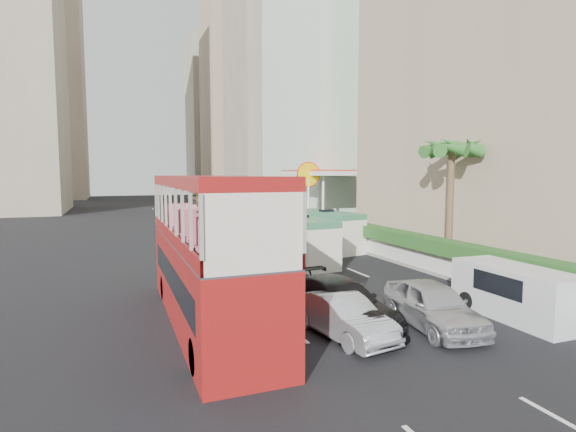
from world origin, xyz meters
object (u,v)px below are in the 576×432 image
double_decker_bus (208,250)px  shell_station (328,199)px  van_asset (271,248)px  panel_van_far (271,222)px  minibus_far (326,231)px  car_silver_lane_a (342,337)px  car_black (339,326)px  panel_van_near (516,293)px  palm_tree (450,207)px  minibus_near (300,240)px  car_silver_lane_b (432,328)px

double_decker_bus → shell_station: (16.00, 23.00, 0.22)m
van_asset → panel_van_far: size_ratio=1.07×
minibus_far → car_silver_lane_a: bearing=-126.1°
car_black → panel_van_near: panel_van_near is taller
palm_tree → minibus_far: bearing=112.6°
minibus_near → car_silver_lane_a: bearing=-109.9°
van_asset → minibus_near: (-0.12, -5.48, 1.33)m
double_decker_bus → panel_van_far: size_ratio=2.44×
panel_van_near → palm_tree: palm_tree is taller
car_silver_lane_a → car_silver_lane_b: bearing=-14.5°
double_decker_bus → car_silver_lane_a: size_ratio=2.69×
double_decker_bus → car_black: 5.16m
minibus_far → car_black: bearing=-126.2°
panel_van_far → palm_tree: 18.87m
van_asset → car_silver_lane_b: bearing=-90.8°
car_silver_lane_b → minibus_far: (3.60, 15.38, 1.30)m
double_decker_bus → panel_van_near: (10.30, -3.51, -1.62)m
panel_van_near → shell_station: 27.18m
minibus_near → panel_van_far: bearing=74.1°
car_silver_lane_b → palm_tree: palm_tree is taller
car_silver_lane_b → van_asset: car_silver_lane_b is taller
car_silver_lane_a → shell_station: size_ratio=0.51×
double_decker_bus → van_asset: (7.08, 13.92, -2.53)m
minibus_far → minibus_near: bearing=-145.4°
car_black → panel_van_far: panel_van_far is taller
van_asset → shell_station: (8.92, 9.08, 2.75)m
van_asset → panel_van_far: bearing=71.0°
shell_station → panel_van_near: bearing=-102.1°
van_asset → panel_van_near: panel_van_near is taller
minibus_far → palm_tree: palm_tree is taller
minibus_far → panel_van_far: size_ratio=1.30×
car_silver_lane_b → palm_tree: 10.64m
panel_van_near → shell_station: bearing=79.0°
car_silver_lane_b → panel_van_near: panel_van_near is taller
car_black → minibus_far: (6.41, 14.09, 1.30)m
double_decker_bus → palm_tree: palm_tree is taller
car_black → shell_station: (11.97, 25.01, 2.75)m
shell_station → car_silver_lane_a: bearing=-115.5°
minibus_far → van_asset: bearing=139.6°
car_silver_lane_a → panel_van_near: panel_van_near is taller
double_decker_bus → car_black: bearing=-26.6°
car_silver_lane_a → palm_tree: bearing=26.1°
car_silver_lane_a → palm_tree: size_ratio=0.64×
panel_van_near → panel_van_far: (-0.35, 25.82, -0.01)m
panel_van_near → shell_station: size_ratio=0.57×
car_silver_lane_b → minibus_near: bearing=97.7°
double_decker_bus → car_silver_lane_b: bearing=-25.8°
panel_van_near → car_black: bearing=167.7°
panel_van_near → palm_tree: (3.50, 7.51, 2.47)m
double_decker_bus → van_asset: double_decker_bus is taller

